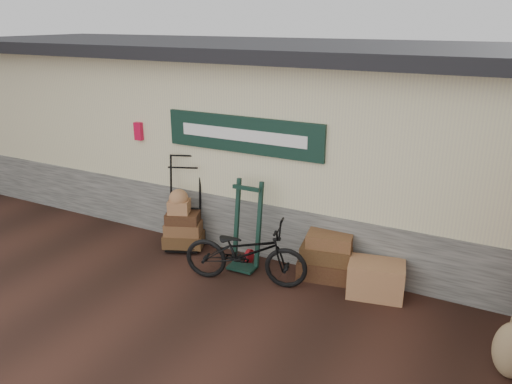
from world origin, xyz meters
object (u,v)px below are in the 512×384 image
Objects in this scene: wicker_hamper at (376,279)px; bicycle at (245,249)px; green_barrow at (246,226)px; suitcase_stack at (327,255)px; porter_trolley at (185,202)px.

wicker_hamper is 0.42× the size of bicycle.
wicker_hamper is 1.84m from bicycle.
wicker_hamper is (1.96, 0.09, -0.43)m from green_barrow.
green_barrow is 1.69× the size of suitcase_stack.
porter_trolley is at bearing 178.13° from wicker_hamper.
porter_trolley is 0.86× the size of bicycle.
bicycle reaches higher than wicker_hamper.
porter_trolley is 3.26m from wicker_hamper.
green_barrow is 0.75× the size of bicycle.
wicker_hamper is at bearing -87.45° from bicycle.
suitcase_stack is 0.45× the size of bicycle.
porter_trolley is 1.14× the size of green_barrow.
bicycle is (-1.74, -0.51, 0.28)m from wicker_hamper.
green_barrow is at bearing -177.43° from wicker_hamper.
green_barrow is at bearing -168.08° from suitcase_stack.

